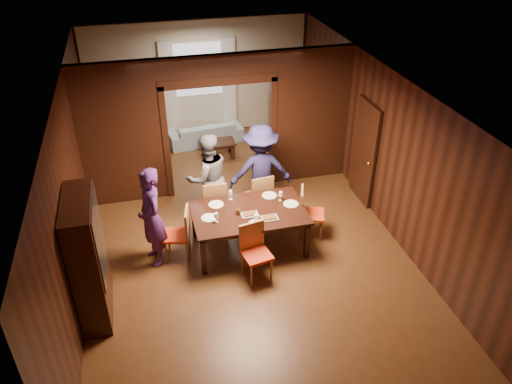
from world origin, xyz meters
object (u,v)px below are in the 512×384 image
object	(u,v)px
person_purple	(151,218)
chair_far_r	(259,195)
sofa	(205,132)
chair_left	(177,234)
chair_far_l	(214,201)
person_grey	(208,178)
dining_table	(249,229)
chair_near	(257,253)
coffee_table	(218,149)
hutch	(88,259)
person_navy	(261,170)
chair_right	(312,213)

from	to	relation	value
person_purple	chair_far_r	bearing A→B (deg)	99.47
sofa	chair_left	bearing A→B (deg)	67.78
person_purple	chair_far_l	size ratio (longest dim) A/B	1.85
person_grey	chair_far_r	distance (m)	1.04
dining_table	chair_near	xyz separation A→B (m)	(-0.07, -0.82, 0.10)
coffee_table	chair_near	bearing A→B (deg)	-92.01
person_purple	person_grey	world-z (taller)	person_purple
person_purple	chair_far_l	world-z (taller)	person_purple
sofa	chair_left	xyz separation A→B (m)	(-1.19, -4.35, 0.22)
chair_left	chair_far_r	world-z (taller)	same
hutch	person_navy	bearing A→B (deg)	33.03
sofa	coffee_table	bearing A→B (deg)	94.11
person_grey	chair_near	world-z (taller)	person_grey
dining_table	hutch	xyz separation A→B (m)	(-2.62, -0.96, 0.62)
hutch	chair_right	bearing A→B (deg)	15.10
chair_far_r	person_navy	bearing A→B (deg)	-122.60
person_purple	chair_right	world-z (taller)	person_purple
chair_far_r	chair_left	bearing A→B (deg)	20.12
hutch	dining_table	bearing A→B (deg)	20.22
person_purple	chair_left	world-z (taller)	person_purple
hutch	chair_left	bearing A→B (deg)	36.75
chair_far_r	dining_table	bearing A→B (deg)	58.60
sofa	chair_far_r	size ratio (longest dim) A/B	1.90
dining_table	chair_far_r	distance (m)	0.99
chair_far_l	chair_near	xyz separation A→B (m)	(0.40, -1.71, 0.00)
dining_table	chair_left	xyz separation A→B (m)	(-1.28, 0.04, 0.10)
coffee_table	chair_far_r	distance (m)	2.66
chair_far_r	chair_near	bearing A→B (deg)	67.52
chair_left	chair_near	xyz separation A→B (m)	(1.21, -0.86, 0.00)
chair_right	sofa	bearing A→B (deg)	35.90
coffee_table	chair_near	xyz separation A→B (m)	(-0.15, -4.35, 0.28)
chair_far_l	chair_near	bearing A→B (deg)	104.66
sofa	person_purple	bearing A→B (deg)	63.26
chair_right	chair_far_r	xyz separation A→B (m)	(-0.79, 0.83, 0.00)
chair_far_r	person_purple	bearing A→B (deg)	16.12
person_purple	person_grey	xyz separation A→B (m)	(1.13, 1.07, -0.00)
dining_table	chair_near	distance (m)	0.83
person_navy	dining_table	world-z (taller)	person_navy
chair_left	chair_near	bearing A→B (deg)	66.21
dining_table	coffee_table	distance (m)	3.53
person_navy	chair_far_l	world-z (taller)	person_navy
coffee_table	person_navy	bearing A→B (deg)	-80.85
person_grey	chair_right	xyz separation A→B (m)	(1.73, -1.02, -0.41)
sofa	hutch	bearing A→B (deg)	57.76
sofa	person_grey	bearing A→B (deg)	75.33
chair_far_r	hutch	world-z (taller)	hutch
chair_left	chair_far_l	distance (m)	1.17
person_navy	chair_left	world-z (taller)	person_navy
person_purple	chair_left	bearing A→B (deg)	79.40
person_navy	hutch	size ratio (longest dim) A/B	0.93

